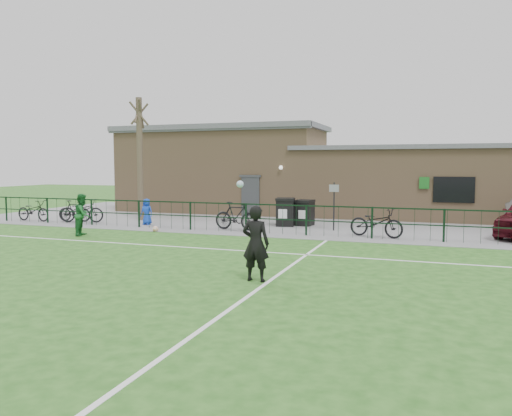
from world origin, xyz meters
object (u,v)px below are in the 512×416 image
(outfield_player, at_px, (83,215))
(wheelie_bin_left, at_px, (304,214))
(bicycle_e, at_px, (376,223))
(bare_tree, at_px, (140,160))
(bicycle_a, at_px, (33,211))
(bicycle_c, at_px, (82,211))
(sign_post, at_px, (334,207))
(bicycle_b, at_px, (74,211))
(wheelie_bin_right, at_px, (285,213))
(ball_ground, at_px, (156,229))
(bicycle_d, at_px, (236,216))
(spectator_child, at_px, (147,212))

(outfield_player, bearing_deg, wheelie_bin_left, -70.19)
(bicycle_e, bearing_deg, bare_tree, 95.84)
(bicycle_a, distance_m, bicycle_c, 2.61)
(sign_post, bearing_deg, bicycle_b, -175.60)
(wheelie_bin_left, height_order, wheelie_bin_right, wheelie_bin_right)
(bare_tree, relative_size, bicycle_e, 2.86)
(wheelie_bin_left, height_order, sign_post, sign_post)
(wheelie_bin_right, height_order, sign_post, sign_post)
(bicycle_b, relative_size, outfield_player, 1.05)
(bare_tree, relative_size, bicycle_b, 3.52)
(bicycle_b, bearing_deg, ball_ground, -113.39)
(wheelie_bin_left, xyz_separation_m, ball_ground, (-5.28, -3.98, -0.43))
(bicycle_c, relative_size, bicycle_e, 1.01)
(bicycle_d, bearing_deg, bicycle_c, 94.20)
(wheelie_bin_left, xyz_separation_m, wheelie_bin_right, (-0.77, -0.41, 0.05))
(bicycle_a, distance_m, bicycle_d, 10.51)
(sign_post, distance_m, outfield_player, 10.07)
(bicycle_c, bearing_deg, bare_tree, -62.52)
(bicycle_e, distance_m, outfield_player, 11.32)
(sign_post, bearing_deg, ball_ground, -158.41)
(bicycle_d, relative_size, ball_ground, 8.17)
(wheelie_bin_left, bearing_deg, wheelie_bin_right, -144.87)
(bare_tree, distance_m, bicycle_b, 3.98)
(wheelie_bin_right, height_order, outfield_player, outfield_player)
(wheelie_bin_left, xyz_separation_m, bicycle_b, (-10.79, -2.22, -0.02))
(bicycle_c, xyz_separation_m, spectator_child, (3.39, 0.25, 0.04))
(bicycle_a, distance_m, bicycle_e, 16.27)
(wheelie_bin_left, bearing_deg, bare_tree, -169.58)
(outfield_player, bearing_deg, bicycle_d, -74.95)
(bare_tree, height_order, sign_post, bare_tree)
(bicycle_b, relative_size, ball_ground, 7.12)
(bicycle_d, bearing_deg, bicycle_e, -86.24)
(bicycle_d, xyz_separation_m, spectator_child, (-4.53, 0.35, 0.01))
(bicycle_b, distance_m, ball_ground, 5.79)
(wheelie_bin_right, relative_size, bicycle_b, 0.68)
(wheelie_bin_right, bearing_deg, wheelie_bin_left, 17.79)
(bicycle_b, bearing_deg, bicycle_c, -110.24)
(wheelie_bin_right, distance_m, sign_post, 2.52)
(spectator_child, bearing_deg, bicycle_e, -4.22)
(bicycle_a, relative_size, ball_ground, 8.12)
(bare_tree, bearing_deg, spectator_child, -50.39)
(wheelie_bin_right, bearing_deg, spectator_child, -174.96)
(sign_post, bearing_deg, outfield_player, -153.14)
(wheelie_bin_left, relative_size, spectator_child, 0.90)
(outfield_player, relative_size, ball_ground, 6.79)
(wheelie_bin_left, bearing_deg, bicycle_e, -30.22)
(bare_tree, relative_size, sign_post, 3.00)
(wheelie_bin_right, xyz_separation_m, outfield_player, (-6.65, -5.41, 0.21))
(wheelie_bin_right, height_order, bicycle_d, bicycle_d)
(wheelie_bin_left, height_order, bicycle_a, wheelie_bin_left)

